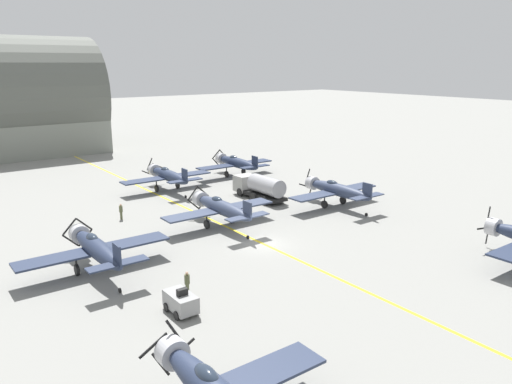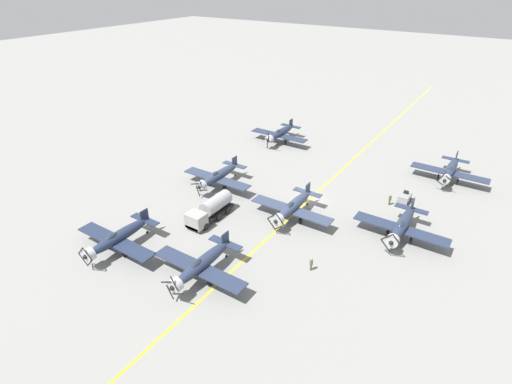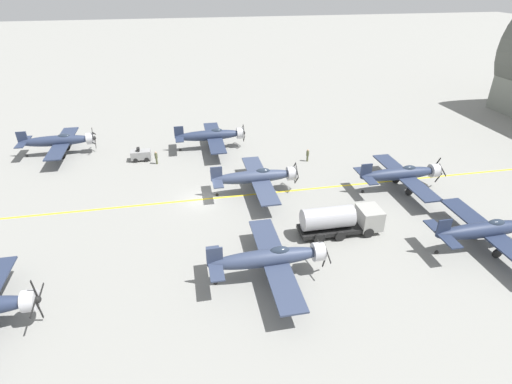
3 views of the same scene
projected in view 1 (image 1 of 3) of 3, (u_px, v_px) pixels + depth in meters
ground_plane at (263, 244)px, 45.56m from camera, size 400.00×400.00×0.00m
taxiway_stripe at (263, 243)px, 45.56m from camera, size 0.30×160.00×0.01m
airplane_mid_right at (336, 190)px, 56.77m from camera, size 12.00×9.98×3.71m
airplane_mid_center at (221, 208)px, 49.75m from camera, size 12.00×9.98×3.65m
airplane_far_center at (168, 175)px, 64.02m from camera, size 12.00×9.98×3.65m
airplane_far_right at (236, 163)px, 72.22m from camera, size 12.00×9.98×3.65m
airplane_mid_left at (96, 248)px, 38.83m from camera, size 12.00×9.98×3.65m
fuel_tanker at (259, 187)px, 60.29m from camera, size 2.68×8.00×2.98m
tow_tractor at (181, 302)px, 32.75m from camera, size 1.57×2.60×1.79m
ground_crew_walking at (187, 282)px, 35.27m from camera, size 0.38×0.38×1.75m
ground_crew_inspecting at (121, 211)px, 52.39m from camera, size 0.37×0.37×1.70m
hangar at (4, 106)px, 88.66m from camera, size 31.58×21.30×21.30m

